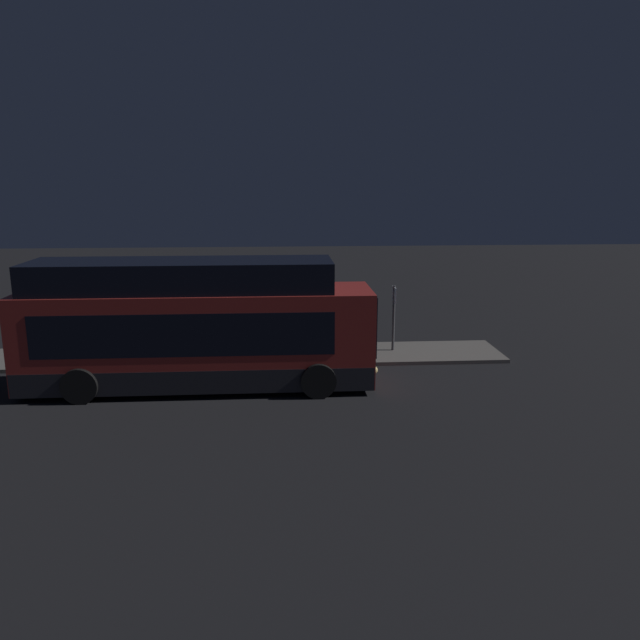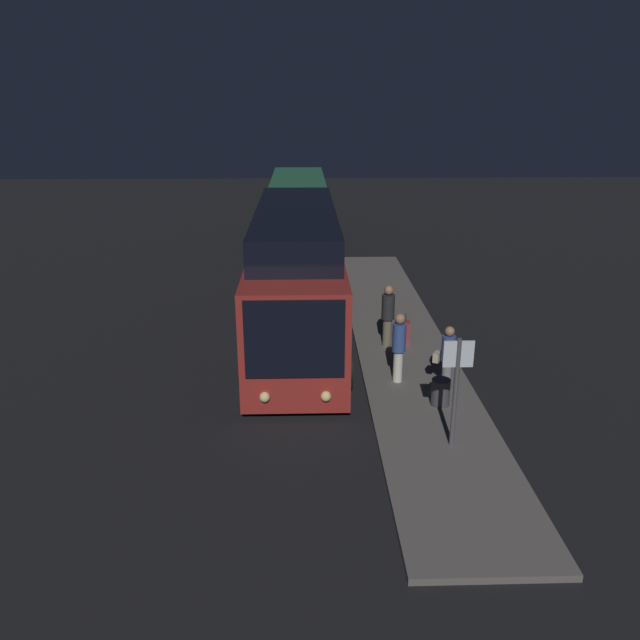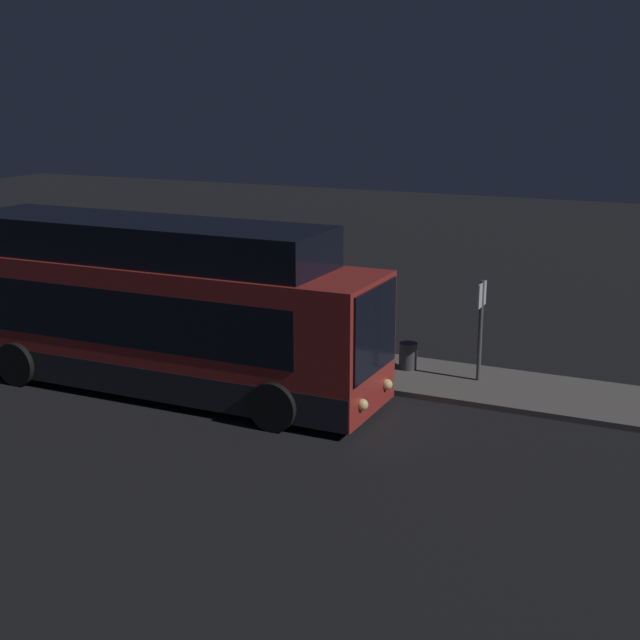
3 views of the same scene
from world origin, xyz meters
TOP-DOWN VIEW (x-y plane):
  - ground at (0.00, 0.00)m, footprint 80.00×80.00m
  - platform at (0.00, 2.94)m, footprint 20.00×2.68m
  - bus_lead at (-0.49, -0.15)m, footprint 10.60×2.81m
  - bus_second at (-13.09, -0.15)m, footprint 10.44×2.87m
  - passenger_boarding at (0.66, 2.48)m, footprint 0.38×0.38m
  - passenger_waiting at (3.06, 2.44)m, footprint 0.45×0.45m
  - passenger_with_bags at (3.50, 3.57)m, footprint 0.52×0.60m
  - suitcase at (0.51, 3.03)m, footprint 0.33×0.25m
  - sign_post at (6.17, 3.12)m, footprint 0.10×0.61m
  - trash_bin at (4.38, 3.26)m, footprint 0.44×0.44m

SIDE VIEW (x-z plane):
  - ground at x=0.00m, z-range 0.00..0.00m
  - platform at x=0.00m, z-range 0.00..0.13m
  - trash_bin at x=4.38m, z-range 0.13..0.78m
  - suitcase at x=0.51m, z-range 0.01..0.95m
  - passenger_with_bags at x=3.50m, z-range 0.20..1.84m
  - passenger_boarding at x=0.66m, z-range 0.22..2.05m
  - passenger_waiting at x=3.06m, z-range 0.23..2.06m
  - bus_second at x=-13.09m, z-range 0.00..3.25m
  - sign_post at x=6.17m, z-range 0.45..2.83m
  - bus_lead at x=-0.49m, z-range -0.20..3.71m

